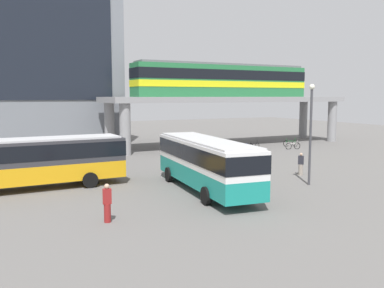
{
  "coord_description": "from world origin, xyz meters",
  "views": [
    {
      "loc": [
        -12.8,
        -23.04,
        5.86
      ],
      "look_at": [
        1.82,
        5.14,
        2.2
      ],
      "focal_mm": 39.22,
      "sensor_mm": 36.0,
      "label": 1
    }
  ],
  "objects_px": {
    "bicycle_black": "(254,146)",
    "bicycle_green": "(291,143)",
    "bicycle_red": "(215,148)",
    "bus_secondary": "(35,158)",
    "pedestrian_at_kerb": "(107,204)",
    "pedestrian_by_bike_rack": "(301,165)",
    "bus_main": "(205,159)",
    "bicycle_silver": "(293,146)",
    "bicycle_blue": "(242,149)",
    "train": "(224,80)",
    "bicycle_brown": "(196,154)"
  },
  "relations": [
    {
      "from": "bicycle_red",
      "to": "pedestrian_by_bike_rack",
      "type": "relative_size",
      "value": 1.08
    },
    {
      "from": "bicycle_blue",
      "to": "bicycle_brown",
      "type": "bearing_deg",
      "value": -173.29
    },
    {
      "from": "bicycle_black",
      "to": "bicycle_silver",
      "type": "bearing_deg",
      "value": -24.99
    },
    {
      "from": "bus_secondary",
      "to": "pedestrian_by_bike_rack",
      "type": "bearing_deg",
      "value": -12.62
    },
    {
      "from": "bicycle_brown",
      "to": "bicycle_silver",
      "type": "relative_size",
      "value": 1.01
    },
    {
      "from": "pedestrian_at_kerb",
      "to": "bicycle_green",
      "type": "bearing_deg",
      "value": 34.94
    },
    {
      "from": "bicycle_black",
      "to": "bicycle_green",
      "type": "height_order",
      "value": "same"
    },
    {
      "from": "pedestrian_at_kerb",
      "to": "bus_main",
      "type": "bearing_deg",
      "value": 26.12
    },
    {
      "from": "bicycle_red",
      "to": "bicycle_green",
      "type": "height_order",
      "value": "same"
    },
    {
      "from": "bicycle_brown",
      "to": "pedestrian_by_bike_rack",
      "type": "height_order",
      "value": "pedestrian_by_bike_rack"
    },
    {
      "from": "bus_secondary",
      "to": "bicycle_green",
      "type": "height_order",
      "value": "bus_secondary"
    },
    {
      "from": "train",
      "to": "bicycle_green",
      "type": "height_order",
      "value": "train"
    },
    {
      "from": "bicycle_red",
      "to": "bicycle_silver",
      "type": "xyz_separation_m",
      "value": [
        8.51,
        -2.4,
        0.0
      ]
    },
    {
      "from": "bus_secondary",
      "to": "bicycle_red",
      "type": "xyz_separation_m",
      "value": [
        19.27,
        10.41,
        -1.63
      ]
    },
    {
      "from": "bicycle_blue",
      "to": "pedestrian_by_bike_rack",
      "type": "bearing_deg",
      "value": -103.86
    },
    {
      "from": "bicycle_silver",
      "to": "bus_main",
      "type": "bearing_deg",
      "value": -144.19
    },
    {
      "from": "bicycle_red",
      "to": "train",
      "type": "bearing_deg",
      "value": 50.04
    },
    {
      "from": "pedestrian_at_kerb",
      "to": "pedestrian_by_bike_rack",
      "type": "relative_size",
      "value": 1.1
    },
    {
      "from": "bicycle_black",
      "to": "pedestrian_by_bike_rack",
      "type": "xyz_separation_m",
      "value": [
        -5.78,
        -13.89,
        0.42
      ]
    },
    {
      "from": "bus_main",
      "to": "bicycle_green",
      "type": "relative_size",
      "value": 6.81
    },
    {
      "from": "bicycle_red",
      "to": "bicycle_black",
      "type": "relative_size",
      "value": 1.02
    },
    {
      "from": "bus_main",
      "to": "bicycle_black",
      "type": "bearing_deg",
      "value": 46.13
    },
    {
      "from": "bicycle_green",
      "to": "pedestrian_by_bike_rack",
      "type": "bearing_deg",
      "value": -128.35
    },
    {
      "from": "bicycle_silver",
      "to": "bus_secondary",
      "type": "bearing_deg",
      "value": -163.91
    },
    {
      "from": "train",
      "to": "bus_secondary",
      "type": "xyz_separation_m",
      "value": [
        -22.84,
        -14.67,
        -5.72
      ]
    },
    {
      "from": "pedestrian_at_kerb",
      "to": "pedestrian_by_bike_rack",
      "type": "xyz_separation_m",
      "value": [
        16.07,
        4.88,
        -0.09
      ]
    },
    {
      "from": "train",
      "to": "bicycle_silver",
      "type": "xyz_separation_m",
      "value": [
        4.94,
        -6.66,
        -7.35
      ]
    },
    {
      "from": "bus_main",
      "to": "pedestrian_at_kerb",
      "type": "xyz_separation_m",
      "value": [
        -7.19,
        -3.53,
        -1.12
      ]
    },
    {
      "from": "bus_main",
      "to": "bicycle_silver",
      "type": "distance_m",
      "value": 22.98
    },
    {
      "from": "bus_secondary",
      "to": "bicycle_silver",
      "type": "bearing_deg",
      "value": 16.09
    },
    {
      "from": "train",
      "to": "bus_main",
      "type": "distance_m",
      "value": 24.93
    },
    {
      "from": "train",
      "to": "bicycle_blue",
      "type": "distance_m",
      "value": 10.06
    },
    {
      "from": "bicycle_brown",
      "to": "bicycle_green",
      "type": "height_order",
      "value": "same"
    },
    {
      "from": "bicycle_black",
      "to": "pedestrian_at_kerb",
      "type": "bearing_deg",
      "value": -139.33
    },
    {
      "from": "bus_secondary",
      "to": "bicycle_brown",
      "type": "height_order",
      "value": "bus_secondary"
    },
    {
      "from": "bicycle_green",
      "to": "pedestrian_by_bike_rack",
      "type": "height_order",
      "value": "pedestrian_by_bike_rack"
    },
    {
      "from": "bicycle_blue",
      "to": "bus_secondary",
      "type": "bearing_deg",
      "value": -159.12
    },
    {
      "from": "bicycle_silver",
      "to": "bicycle_black",
      "type": "bearing_deg",
      "value": 155.01
    },
    {
      "from": "bicycle_silver",
      "to": "bicycle_red",
      "type": "bearing_deg",
      "value": 164.25
    },
    {
      "from": "bicycle_red",
      "to": "pedestrian_at_kerb",
      "type": "bearing_deg",
      "value": -131.76
    },
    {
      "from": "bicycle_green",
      "to": "pedestrian_by_bike_rack",
      "type": "xyz_separation_m",
      "value": [
        -11.23,
        -14.19,
        0.42
      ]
    },
    {
      "from": "bicycle_blue",
      "to": "pedestrian_at_kerb",
      "type": "distance_m",
      "value": 25.51
    },
    {
      "from": "bicycle_red",
      "to": "pedestrian_at_kerb",
      "type": "distance_m",
      "value": 25.93
    },
    {
      "from": "bus_main",
      "to": "pedestrian_by_bike_rack",
      "type": "xyz_separation_m",
      "value": [
        8.88,
        1.35,
        -1.21
      ]
    },
    {
      "from": "bus_main",
      "to": "bicycle_blue",
      "type": "height_order",
      "value": "bus_main"
    },
    {
      "from": "bicycle_silver",
      "to": "bicycle_blue",
      "type": "bearing_deg",
      "value": 179.84
    },
    {
      "from": "train",
      "to": "bicycle_silver",
      "type": "relative_size",
      "value": 12.55
    },
    {
      "from": "bicycle_red",
      "to": "bicycle_silver",
      "type": "bearing_deg",
      "value": -15.75
    },
    {
      "from": "bicycle_silver",
      "to": "pedestrian_at_kerb",
      "type": "distance_m",
      "value": 30.85
    },
    {
      "from": "train",
      "to": "bicycle_brown",
      "type": "height_order",
      "value": "train"
    }
  ]
}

